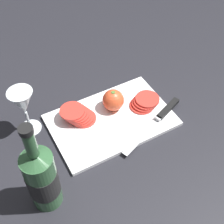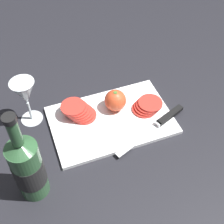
{
  "view_description": "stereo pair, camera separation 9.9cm",
  "coord_description": "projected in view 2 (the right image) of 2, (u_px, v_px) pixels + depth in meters",
  "views": [
    {
      "loc": [
        -0.31,
        -0.57,
        0.78
      ],
      "look_at": [
        0.0,
        0.0,
        0.04
      ],
      "focal_mm": 50.0,
      "sensor_mm": 36.0,
      "label": 1
    },
    {
      "loc": [
        -0.22,
        -0.61,
        0.78
      ],
      "look_at": [
        0.0,
        0.0,
        0.04
      ],
      "focal_mm": 50.0,
      "sensor_mm": 36.0,
      "label": 2
    }
  ],
  "objects": [
    {
      "name": "tomato_slice_stack_far",
      "position": [
        79.0,
        111.0,
        1.0
      ],
      "size": [
        0.11,
        0.1,
        0.04
      ],
      "color": "red",
      "rests_on": "cutting_board"
    },
    {
      "name": "cutting_board",
      "position": [
        112.0,
        119.0,
        1.02
      ],
      "size": [
        0.39,
        0.25,
        0.01
      ],
      "color": "white",
      "rests_on": "ground_plane"
    },
    {
      "name": "wine_glass",
      "position": [
        25.0,
        95.0,
        0.94
      ],
      "size": [
        0.07,
        0.07,
        0.16
      ],
      "color": "silver",
      "rests_on": "ground_plane"
    },
    {
      "name": "wine_bottle",
      "position": [
        28.0,
        168.0,
        0.78
      ],
      "size": [
        0.08,
        0.08,
        0.3
      ],
      "color": "#2D5633",
      "rests_on": "ground_plane"
    },
    {
      "name": "whole_tomato",
      "position": [
        115.0,
        100.0,
        1.01
      ],
      "size": [
        0.07,
        0.07,
        0.07
      ],
      "color": "#DB4C28",
      "rests_on": "cutting_board"
    },
    {
      "name": "knife",
      "position": [
        164.0,
        120.0,
        1.0
      ],
      "size": [
        0.27,
        0.12,
        0.01
      ],
      "rotation": [
        0.0,
        0.0,
        3.51
      ],
      "color": "silver",
      "rests_on": "cutting_board"
    },
    {
      "name": "ground_plane",
      "position": [
        111.0,
        121.0,
        1.02
      ],
      "size": [
        3.0,
        3.0,
        0.0
      ],
      "primitive_type": "plane",
      "color": "black"
    },
    {
      "name": "tomato_slice_stack_near",
      "position": [
        148.0,
        107.0,
        1.03
      ],
      "size": [
        0.1,
        0.08,
        0.03
      ],
      "color": "red",
      "rests_on": "cutting_board"
    }
  ]
}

